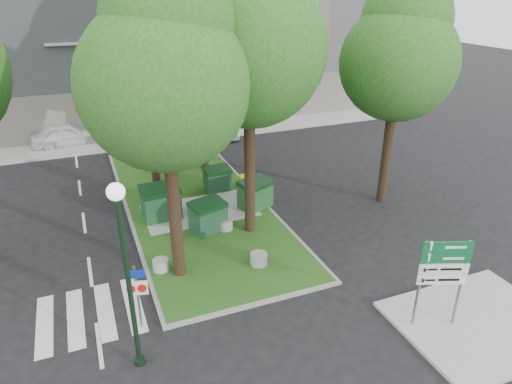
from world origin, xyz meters
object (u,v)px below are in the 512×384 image
directional_sign (443,270)px  traffic_sign_pole (137,289)px  tree_median_near_left (165,69)px  dumpster_c (218,179)px  dumpster_a (161,202)px  car_white (66,134)px  litter_bin (242,181)px  car_silver (205,132)px  tree_median_far (199,11)px  bollard_right (259,259)px  street_lamp (125,259)px  tree_median_mid (146,51)px  tree_median_near_right (251,34)px  dumpster_d (255,194)px  dumpster_b (208,216)px  tree_street_right (400,51)px  bollard_mid (225,224)px  bollard_left (161,265)px

directional_sign → traffic_sign_pole: bearing=179.0°
tree_median_near_left → dumpster_c: tree_median_near_left is taller
dumpster_a → car_white: 12.93m
litter_bin → car_silver: car_silver is taller
directional_sign → car_white: 24.55m
tree_median_far → bollard_right: tree_median_far is taller
tree_median_far → street_lamp: size_ratio=2.17×
tree_median_mid → directional_sign: (6.02, -12.06, -4.93)m
tree_median_near_right → dumpster_a: bearing=143.9°
dumpster_a → directional_sign: (6.34, -9.98, 1.20)m
bollard_right → dumpster_d: bearing=69.7°
litter_bin → dumpster_d: bearing=-94.9°
tree_median_far → dumpster_d: bearing=-82.8°
litter_bin → street_lamp: street_lamp is taller
tree_median_near_right → tree_median_far: bearing=88.5°
bollard_right → tree_median_near_left: bearing=167.8°
car_silver → tree_median_mid: bearing=150.8°
car_silver → dumpster_b: bearing=166.0°
tree_street_right → tree_median_near_left: bearing=-166.6°
tree_street_right → bollard_mid: tree_street_right is taller
tree_median_near_left → litter_bin: size_ratio=16.08×
tree_median_mid → litter_bin: (4.11, -0.34, -6.53)m
tree_median_far → litter_bin: size_ratio=18.22×
tree_median_near_left → dumpster_a: size_ratio=6.11×
street_lamp → traffic_sign_pole: size_ratio=2.47×
tree_street_right → bollard_right: bearing=-158.2°
dumpster_a → car_silver: dumpster_a is taller
tree_street_right → dumpster_b: size_ratio=6.00×
tree_median_far → car_white: size_ratio=2.78×
litter_bin → dumpster_b: bearing=-128.4°
tree_median_near_left → street_lamp: bearing=-119.2°
bollard_right → dumpster_c: bearing=85.0°
litter_bin → tree_street_right: bearing=-31.9°
litter_bin → street_lamp: bearing=-124.1°
directional_sign → car_silver: bearing=115.4°
bollard_left → bollard_mid: bearing=32.4°
tree_median_near_right → car_white: 17.92m
dumpster_b → bollard_mid: 0.83m
tree_median_near_left → dumpster_d: tree_median_near_left is taller
dumpster_b → litter_bin: size_ratio=2.56×
tree_median_near_right → car_silver: (1.41, 11.95, -7.27)m
tree_median_mid → directional_sign: 14.35m
car_white → dumpster_b: bearing=-165.4°
car_silver → dumpster_a: bearing=155.0°
tree_median_near_right → car_white: size_ratio=2.67×
bollard_left → litter_bin: litter_bin is taller
bollard_right → car_silver: car_silver is taller
tree_median_near_left → dumpster_d: size_ratio=6.01×
dumpster_c → litter_bin: dumpster_c is taller
dumpster_c → bollard_mid: 4.08m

